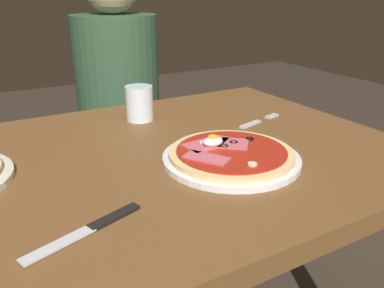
{
  "coord_description": "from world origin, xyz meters",
  "views": [
    {
      "loc": [
        -0.29,
        -0.71,
        1.07
      ],
      "look_at": [
        0.09,
        -0.06,
        0.77
      ],
      "focal_mm": 36.71,
      "sensor_mm": 36.0,
      "label": 1
    }
  ],
  "objects_px": {
    "pizza_foreground": "(230,155)",
    "knife": "(93,227)",
    "dining_table": "(144,206)",
    "fork": "(257,122)",
    "water_glass_near": "(139,105)",
    "diner_person": "(121,123)"
  },
  "relations": [
    {
      "from": "water_glass_near",
      "to": "knife",
      "type": "relative_size",
      "value": 0.48
    },
    {
      "from": "pizza_foreground",
      "to": "knife",
      "type": "xyz_separation_m",
      "value": [
        -0.32,
        -0.1,
        -0.01
      ]
    },
    {
      "from": "dining_table",
      "to": "diner_person",
      "type": "distance_m",
      "value": 0.78
    },
    {
      "from": "dining_table",
      "to": "diner_person",
      "type": "height_order",
      "value": "diner_person"
    },
    {
      "from": "water_glass_near",
      "to": "knife",
      "type": "distance_m",
      "value": 0.52
    },
    {
      "from": "dining_table",
      "to": "knife",
      "type": "height_order",
      "value": "knife"
    },
    {
      "from": "knife",
      "to": "diner_person",
      "type": "distance_m",
      "value": 1.05
    },
    {
      "from": "fork",
      "to": "diner_person",
      "type": "distance_m",
      "value": 0.72
    },
    {
      "from": "water_glass_near",
      "to": "diner_person",
      "type": "bearing_deg",
      "value": 76.74
    },
    {
      "from": "water_glass_near",
      "to": "fork",
      "type": "distance_m",
      "value": 0.31
    },
    {
      "from": "water_glass_near",
      "to": "knife",
      "type": "bearing_deg",
      "value": -120.46
    },
    {
      "from": "dining_table",
      "to": "knife",
      "type": "distance_m",
      "value": 0.3
    },
    {
      "from": "fork",
      "to": "diner_person",
      "type": "height_order",
      "value": "diner_person"
    },
    {
      "from": "dining_table",
      "to": "fork",
      "type": "height_order",
      "value": "fork"
    },
    {
      "from": "fork",
      "to": "dining_table",
      "type": "bearing_deg",
      "value": -170.89
    },
    {
      "from": "pizza_foreground",
      "to": "fork",
      "type": "xyz_separation_m",
      "value": [
        0.2,
        0.17,
        -0.01
      ]
    },
    {
      "from": "dining_table",
      "to": "fork",
      "type": "bearing_deg",
      "value": 9.11
    },
    {
      "from": "pizza_foreground",
      "to": "diner_person",
      "type": "relative_size",
      "value": 0.24
    },
    {
      "from": "pizza_foreground",
      "to": "water_glass_near",
      "type": "distance_m",
      "value": 0.35
    },
    {
      "from": "dining_table",
      "to": "water_glass_near",
      "type": "xyz_separation_m",
      "value": [
        0.09,
        0.23,
        0.16
      ]
    },
    {
      "from": "pizza_foreground",
      "to": "knife",
      "type": "distance_m",
      "value": 0.33
    },
    {
      "from": "diner_person",
      "to": "water_glass_near",
      "type": "bearing_deg",
      "value": 76.74
    }
  ]
}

